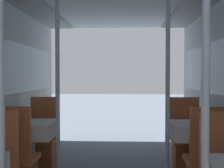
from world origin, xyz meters
TOP-DOWN VIEW (x-y plane):
  - support_pole_left_0 at (-0.66, 0.60)m, footprint 0.05×0.05m
  - dining_table_left_1 at (-0.98, 2.32)m, footprint 0.56×0.56m
  - chair_left_far_1 at (-0.98, 2.84)m, footprint 0.41×0.41m
  - support_pole_left_1 at (-0.66, 2.32)m, footprint 0.05×0.05m
  - support_pole_right_0 at (0.66, 0.60)m, footprint 0.05×0.05m
  - dining_table_right_1 at (0.98, 2.32)m, footprint 0.56×0.56m
  - chair_right_far_1 at (0.98, 2.84)m, footprint 0.41×0.41m
  - support_pole_right_1 at (0.66, 2.32)m, footprint 0.05×0.05m

SIDE VIEW (x-z plane):
  - chair_left_far_1 at x=-0.98m, z-range -0.20..0.81m
  - chair_right_far_1 at x=0.98m, z-range -0.20..0.81m
  - dining_table_left_1 at x=-0.98m, z-range 0.25..1.01m
  - dining_table_right_1 at x=0.98m, z-range 0.25..1.01m
  - support_pole_left_0 at x=-0.66m, z-range 0.00..2.23m
  - support_pole_left_1 at x=-0.66m, z-range 0.00..2.23m
  - support_pole_right_0 at x=0.66m, z-range 0.00..2.23m
  - support_pole_right_1 at x=0.66m, z-range 0.00..2.23m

